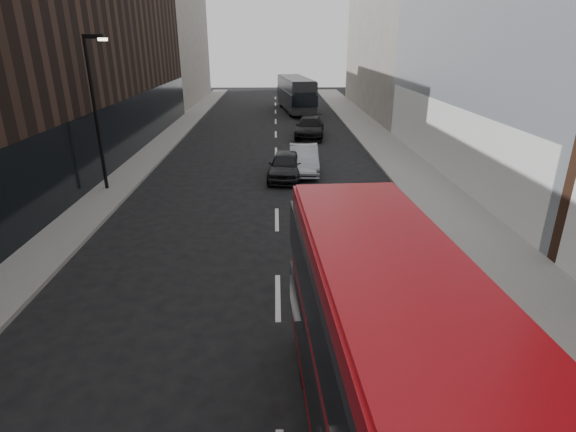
{
  "coord_description": "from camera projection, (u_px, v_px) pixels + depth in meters",
  "views": [
    {
      "loc": [
        -0.02,
        -3.19,
        6.89
      ],
      "look_at": [
        0.29,
        8.01,
        2.5
      ],
      "focal_mm": 28.0,
      "sensor_mm": 36.0,
      "label": 1
    }
  ],
  "objects": [
    {
      "name": "grey_bus",
      "position": [
        296.0,
        94.0,
        45.94
      ],
      "size": [
        3.74,
        10.69,
        3.39
      ],
      "rotation": [
        0.0,
        0.0,
        0.12
      ],
      "color": "black",
      "rests_on": "ground"
    },
    {
      "name": "red_bus",
      "position": [
        408.0,
        413.0,
        6.03
      ],
      "size": [
        2.87,
        10.0,
        4.0
      ],
      "rotation": [
        0.0,
        0.0,
        0.05
      ],
      "color": "#A10911",
      "rests_on": "ground"
    },
    {
      "name": "car_b",
      "position": [
        304.0,
        159.0,
        24.96
      ],
      "size": [
        1.7,
        4.52,
        1.48
      ],
      "primitive_type": "imported",
      "rotation": [
        0.0,
        0.0,
        -0.03
      ],
      "color": "gray",
      "rests_on": "ground"
    },
    {
      "name": "car_a",
      "position": [
        286.0,
        165.0,
        23.84
      ],
      "size": [
        2.16,
        4.36,
        1.43
      ],
      "primitive_type": "imported",
      "rotation": [
        0.0,
        0.0,
        -0.11
      ],
      "color": "black",
      "rests_on": "ground"
    },
    {
      "name": "car_c",
      "position": [
        310.0,
        127.0,
        33.95
      ],
      "size": [
        2.69,
        5.37,
        1.5
      ],
      "primitive_type": "imported",
      "rotation": [
        0.0,
        0.0,
        -0.12
      ],
      "color": "black",
      "rests_on": "ground"
    },
    {
      "name": "sidewalk_right",
      "position": [
        392.0,
        154.0,
        28.91
      ],
      "size": [
        3.0,
        80.0,
        0.15
      ],
      "primitive_type": "cube",
      "color": "slate",
      "rests_on": "ground"
    },
    {
      "name": "building_left_far",
      "position": [
        174.0,
        44.0,
        51.2
      ],
      "size": [
        5.0,
        20.0,
        13.0
      ],
      "primitive_type": "cube",
      "color": "slate",
      "rests_on": "ground"
    },
    {
      "name": "building_left_mid",
      "position": [
        106.0,
        39.0,
        30.55
      ],
      "size": [
        5.0,
        24.0,
        14.0
      ],
      "primitive_type": "cube",
      "color": "black",
      "rests_on": "ground"
    },
    {
      "name": "sidewalk_left",
      "position": [
        150.0,
        155.0,
        28.51
      ],
      "size": [
        2.0,
        80.0,
        0.15
      ],
      "primitive_type": "cube",
      "color": "slate",
      "rests_on": "ground"
    },
    {
      "name": "building_victorian",
      "position": [
        393.0,
        10.0,
        43.2
      ],
      "size": [
        6.5,
        24.0,
        21.0
      ],
      "color": "slate",
      "rests_on": "ground"
    },
    {
      "name": "street_lamp",
      "position": [
        96.0,
        104.0,
        20.49
      ],
      "size": [
        1.06,
        0.22,
        7.0
      ],
      "color": "black",
      "rests_on": "sidewalk_left"
    }
  ]
}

